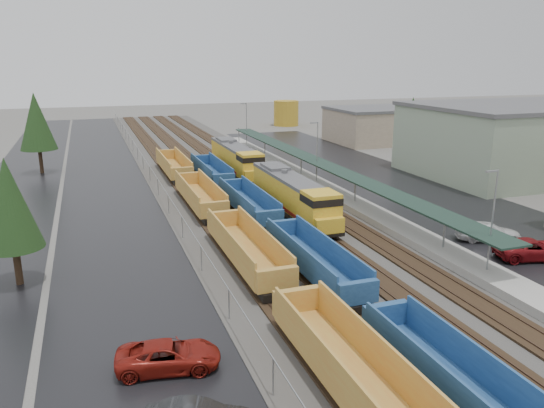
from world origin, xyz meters
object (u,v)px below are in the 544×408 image
Objects in this scene: well_string_yellow at (246,250)px; parked_car_east_b at (532,249)px; parked_car_east_c at (488,232)px; storage_tank at (286,113)px; locomotive_trail at (236,159)px; parked_car_west_c at (169,356)px; locomotive_lead at (293,195)px; well_string_blue at (314,261)px.

parked_car_east_b is (21.58, -6.17, -0.43)m from well_string_yellow.
storage_tank is at bearing 16.05° from parked_car_east_c.
parked_car_east_c is at bearing -4.07° from well_string_yellow.
well_string_yellow is at bearing -104.22° from locomotive_trail.
locomotive_trail reaches higher than parked_car_east_b.
parked_car_east_b is at bearing -70.22° from locomotive_trail.
parked_car_east_b is at bearing -68.67° from parked_car_west_c.
locomotive_trail reaches higher than well_string_yellow.
storage_tank is (34.18, 81.79, 1.68)m from well_string_yellow.
well_string_yellow is at bearing -127.10° from locomotive_lead.
well_string_yellow reaches higher than parked_car_west_c.
well_string_yellow is at bearing -22.65° from parked_car_west_c.
parked_car_east_b is at bearing -50.97° from locomotive_lead.
locomotive_lead reaches higher than parked_car_east_b.
locomotive_trail reaches higher than parked_car_west_c.
parked_car_east_c is (-0.19, 4.65, -0.02)m from parked_car_east_b.
storage_tank is 88.89m from parked_car_east_b.
well_string_yellow is 14.50m from parked_car_west_c.
storage_tank is (26.18, 50.21, 0.65)m from locomotive_trail.
locomotive_lead is 0.22× the size of well_string_yellow.
storage_tank is at bearing 70.54° from well_string_blue.
locomotive_lead is 21.61m from parked_car_east_b.
locomotive_lead is 1.00× the size of locomotive_trail.
locomotive_lead reaches higher than well_string_yellow.
parked_car_east_b is (-12.60, -87.96, -2.11)m from storage_tank.
parked_car_east_b is at bearing -15.96° from well_string_yellow.
storage_tank is 1.11× the size of parked_car_west_c.
locomotive_trail is at bearing -117.54° from storage_tank.
parked_car_west_c is 31.03m from parked_car_east_c.
locomotive_lead is 13.30m from well_string_yellow.
locomotive_trail reaches higher than parked_car_east_c.
parked_car_west_c is 29.93m from parked_car_east_b.
well_string_yellow reaches higher than parked_car_east_b.
parked_car_west_c is (-15.73, -43.83, -1.53)m from locomotive_trail.
parked_car_east_c is (17.38, 2.12, -0.40)m from well_string_blue.
well_string_blue is 13.79× the size of parked_car_east_b.
locomotive_lead and locomotive_trail have the same top height.
storage_tank reaches higher than well_string_blue.
locomotive_trail is at bearing -10.14° from parked_car_west_c.
locomotive_trail is 35.73m from parked_car_east_c.
storage_tank is 102.99m from parked_car_west_c.
locomotive_lead is at bearing 53.40° from parked_car_east_b.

